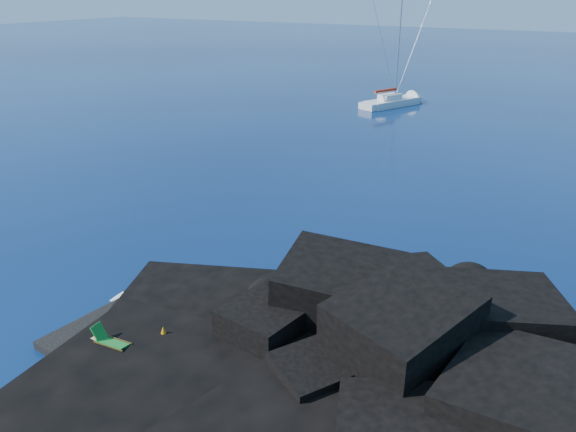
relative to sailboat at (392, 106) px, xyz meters
The scene contains 9 objects.
ground 53.98m from the sailboat, 84.36° to the right, with size 400.00×400.00×0.00m, color black.
headland 53.92m from the sailboat, 70.15° to the right, with size 24.00×24.00×3.60m, color black, non-canonical shape.
beach 54.11m from the sailboat, 79.56° to the right, with size 8.50×6.00×0.70m, color black.
surf_foam 49.79m from the sailboat, 78.05° to the right, with size 10.00×8.00×0.06m, color white, non-canonical shape.
sailboat is the anchor object (origin of this frame).
deck_chair 55.13m from the sailboat, 81.09° to the right, with size 1.51×0.66×1.04m, color #1A7728, non-canonical shape.
towel 55.07m from the sailboat, 81.79° to the right, with size 2.17×1.03×0.06m, color white.
sunbather 55.07m from the sailboat, 81.79° to the right, with size 2.01×0.49×0.27m, color #DCAD74, non-canonical shape.
marker_cone 53.79m from the sailboat, 79.51° to the right, with size 0.40×0.40×0.61m, color orange.
Camera 1 is at (18.73, -13.46, 13.83)m, focal length 35.00 mm.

